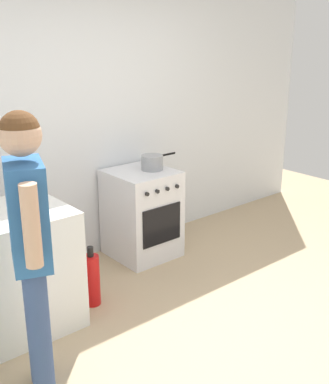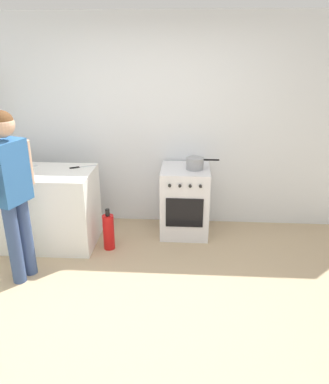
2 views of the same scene
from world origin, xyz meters
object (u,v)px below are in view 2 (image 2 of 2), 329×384
Objects in this scene: knife_carving at (22,168)px; person at (11,183)px; knife_chef at (82,167)px; fire_extinguisher at (109,232)px; oven_left at (185,201)px; pot at (195,163)px.

person is (0.28, -0.84, 0.12)m from knife_carving.
knife_carving is 0.69m from knife_chef.
oven_left is at bearing 28.78° from fire_extinguisher.
pot reaches higher than fire_extinguisher.
oven_left is 2.19× the size of pot.
knife_carving is at bearing 108.18° from person.
knife_chef is 1.01m from person.
knife_chef is (0.69, 0.07, 0.00)m from knife_carving.
knife_chef is at bearing 6.00° from knife_carving.
person reaches higher than pot.
knife_chef is at bearing 65.67° from person.
oven_left is 1.70× the size of fire_extinguisher.
person is at bearing -139.92° from fire_extinguisher.
person is at bearing -145.62° from oven_left.
oven_left is at bearing 166.43° from pot.
pot is 2.02m from knife_carving.
person is 3.41× the size of fire_extinguisher.
oven_left is at bearing 34.38° from person.
pot is at bearing 31.97° from person.
oven_left is at bearing 8.00° from knife_carving.
knife_chef is (-1.32, -0.17, -0.02)m from pot.
pot is 1.33m from knife_chef.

